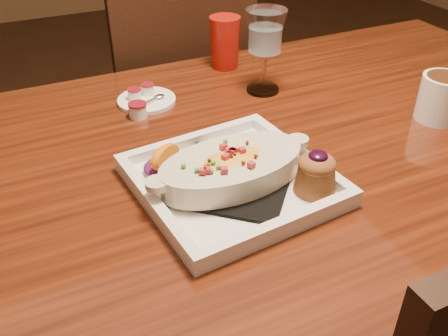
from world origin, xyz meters
name	(u,v)px	position (x,y,z in m)	size (l,w,h in m)	color
table	(283,181)	(0.00, 0.00, 0.65)	(1.50, 0.90, 0.75)	maroon
chair_far	(176,112)	(0.00, 0.63, 0.51)	(0.42, 0.42, 0.93)	black
plate	(237,173)	(-0.15, -0.10, 0.78)	(0.32, 0.32, 0.08)	white
coffee_mug	(442,96)	(0.32, -0.06, 0.80)	(0.12, 0.09, 0.09)	white
goblet	(265,36)	(0.06, 0.21, 0.88)	(0.09, 0.09, 0.18)	silver
saucer	(145,99)	(-0.19, 0.27, 0.76)	(0.13, 0.13, 0.08)	white
creamer_loose	(138,110)	(-0.23, 0.21, 0.77)	(0.04, 0.04, 0.03)	white
red_tumbler	(225,43)	(0.04, 0.37, 0.81)	(0.07, 0.07, 0.12)	#B1150C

